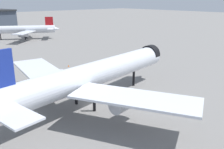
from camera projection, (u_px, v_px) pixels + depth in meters
name	position (u px, v px, depth m)	size (l,w,h in m)	color
ground	(87.00, 104.00, 63.41)	(900.00, 900.00, 0.00)	slate
airliner_near_gate	(91.00, 75.00, 61.25)	(63.87, 57.75, 17.52)	silver
airliner_far_taxiway	(22.00, 30.00, 162.76)	(43.71, 39.20, 14.23)	silver
traffic_cone_near_nose	(68.00, 66.00, 98.38)	(0.57, 0.57, 0.71)	#F2600C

